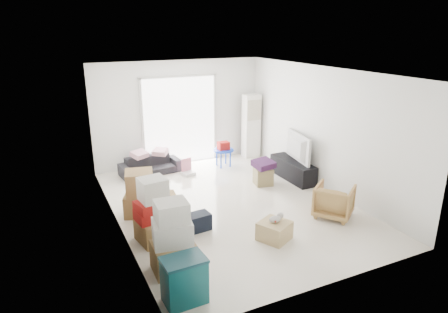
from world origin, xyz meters
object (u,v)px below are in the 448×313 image
sofa (150,162)px  wood_crate (274,231)px  ac_tower (251,126)px  ottoman (263,176)px  armchair (334,199)px  storage_bins (184,280)px  kids_table (223,149)px  tv_console (293,170)px  television (293,158)px

sofa → wood_crate: (1.04, -4.09, -0.13)m
ac_tower → ottoman: (-0.77, -1.98, -0.68)m
armchair → sofa: bearing=-3.1°
sofa → storage_bins: bearing=-105.6°
sofa → kids_table: kids_table is taller
tv_console → sofa: 3.50m
storage_bins → kids_table: bearing=59.2°
armchair → wood_crate: (-1.50, -0.26, -0.19)m
ottoman → wood_crate: size_ratio=0.82×
sofa → armchair: armchair is taller
ac_tower → sofa: size_ratio=1.17×
ac_tower → armchair: size_ratio=2.52×
storage_bins → ottoman: size_ratio=1.66×
wood_crate → sofa: bearing=104.2°
ottoman → kids_table: kids_table is taller
tv_console → television: 0.30m
tv_console → kids_table: kids_table is taller
armchair → television: bearing=-49.3°
ottoman → armchair: bearing=-79.4°
sofa → ottoman: (2.16, -1.83, -0.10)m
sofa → wood_crate: bearing=-80.9°
tv_console → ac_tower: bearing=91.4°
tv_console → sofa: bearing=148.5°
sofa → storage_bins: 5.05m
storage_bins → kids_table: 5.45m
armchair → kids_table: bearing=-26.1°
ottoman → storage_bins: bearing=-134.4°
storage_bins → sofa: bearing=79.5°
television → tv_console: bearing=0.0°
tv_console → television: television is taller
storage_bins → wood_crate: size_ratio=1.36×
tv_console → television: (0.00, 0.00, 0.30)m
ac_tower → tv_console: ac_tower is taller
armchair → kids_table: 3.60m
tv_console → storage_bins: (-3.90, -3.14, 0.10)m
sofa → wood_crate: sofa is taller
tv_console → wood_crate: (-1.95, -2.26, -0.07)m
tv_console → ottoman: tv_console is taller
storage_bins → kids_table: kids_table is taller
storage_bins → armchair: bearing=18.4°
ac_tower → armchair: 4.03m
ottoman → wood_crate: (-1.12, -2.26, -0.04)m
ottoman → ac_tower: bearing=68.7°
ottoman → sofa: bearing=139.8°
ac_tower → tv_console: 2.08m
armchair → ottoman: size_ratio=1.78×
storage_bins → television: bearing=38.9°
television → wood_crate: (-1.95, -2.26, -0.37)m
ac_tower → television: (0.05, -1.98, -0.34)m
wood_crate → ac_tower: bearing=65.9°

